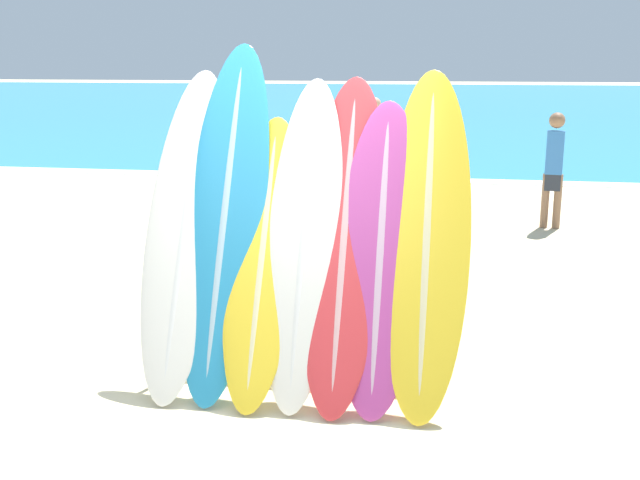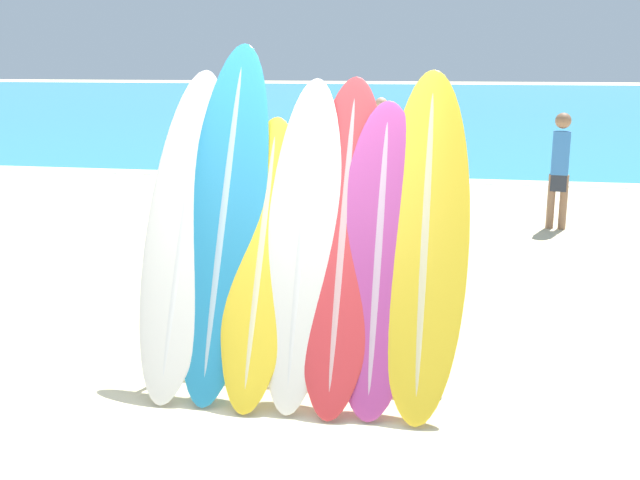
{
  "view_description": "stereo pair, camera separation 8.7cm",
  "coord_description": "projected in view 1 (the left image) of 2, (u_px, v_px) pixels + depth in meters",
  "views": [
    {
      "loc": [
        1.28,
        -4.37,
        2.28
      ],
      "look_at": [
        0.31,
        1.29,
        0.9
      ],
      "focal_mm": 42.0,
      "sensor_mm": 36.0,
      "label": 1
    },
    {
      "loc": [
        1.37,
        -4.35,
        2.28
      ],
      "look_at": [
        0.31,
        1.29,
        0.9
      ],
      "focal_mm": 42.0,
      "sensor_mm": 36.0,
      "label": 2
    }
  ],
  "objects": [
    {
      "name": "surfboard_slot_1",
      "position": [
        225.0,
        215.0,
        5.31
      ],
      "size": [
        0.59,
        1.29,
        2.42
      ],
      "color": "teal",
      "rests_on": "ground_plane"
    },
    {
      "name": "surfboard_slot_6",
      "position": [
        427.0,
        238.0,
        5.04
      ],
      "size": [
        0.59,
        1.22,
        2.24
      ],
      "color": "yellow",
      "rests_on": "ground_plane"
    },
    {
      "name": "surfboard_rack",
      "position": [
        301.0,
        325.0,
        5.24
      ],
      "size": [
        2.02,
        0.04,
        0.88
      ],
      "color": "slate",
      "rests_on": "ground_plane"
    },
    {
      "name": "surfboard_slot_4",
      "position": [
        344.0,
        238.0,
        5.14
      ],
      "size": [
        0.57,
        1.26,
        2.18
      ],
      "color": "red",
      "rests_on": "ground_plane"
    },
    {
      "name": "surfboard_slot_5",
      "position": [
        380.0,
        253.0,
        5.07
      ],
      "size": [
        0.59,
        1.07,
        2.02
      ],
      "color": "#B23D8E",
      "rests_on": "ground_plane"
    },
    {
      "name": "surfboard_slot_0",
      "position": [
        185.0,
        229.0,
        5.34
      ],
      "size": [
        0.57,
        1.23,
        2.22
      ],
      "color": "silver",
      "rests_on": "ground_plane"
    },
    {
      "name": "person_near_water",
      "position": [
        244.0,
        146.0,
        12.54
      ],
      "size": [
        0.27,
        0.22,
        1.62
      ],
      "rotation": [
        0.0,
        0.0,
        0.05
      ],
      "color": "beige",
      "rests_on": "ground_plane"
    },
    {
      "name": "person_mid_beach",
      "position": [
        374.0,
        140.0,
        13.19
      ],
      "size": [
        0.22,
        0.28,
        1.65
      ],
      "rotation": [
        0.0,
        0.0,
        4.83
      ],
      "color": "tan",
      "rests_on": "ground_plane"
    },
    {
      "name": "ocean_water",
      "position": [
        428.0,
        101.0,
        42.76
      ],
      "size": [
        120.0,
        60.0,
        0.01
      ],
      "color": "teal",
      "rests_on": "ground_plane"
    },
    {
      "name": "surfboard_slot_3",
      "position": [
        304.0,
        238.0,
        5.17
      ],
      "size": [
        0.52,
        1.18,
        2.17
      ],
      "color": "silver",
      "rests_on": "ground_plane"
    },
    {
      "name": "surfboard_slot_2",
      "position": [
        263.0,
        258.0,
        5.19
      ],
      "size": [
        0.52,
        1.12,
        1.89
      ],
      "color": "yellow",
      "rests_on": "ground_plane"
    },
    {
      "name": "person_far_left",
      "position": [
        554.0,
        166.0,
        10.25
      ],
      "size": [
        0.27,
        0.21,
        1.6
      ],
      "rotation": [
        0.0,
        0.0,
        3.0
      ],
      "color": "#846047",
      "rests_on": "ground_plane"
    },
    {
      "name": "ground_plane",
      "position": [
        241.0,
        416.0,
        4.93
      ],
      "size": [
        160.0,
        160.0,
        0.0
      ],
      "primitive_type": "plane",
      "color": "beige"
    }
  ]
}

